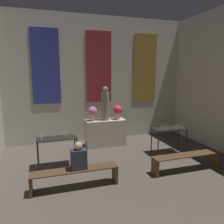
{
  "coord_description": "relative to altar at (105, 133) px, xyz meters",
  "views": [
    {
      "loc": [
        -2.17,
        3.47,
        2.65
      ],
      "look_at": [
        0.0,
        10.21,
        1.4
      ],
      "focal_mm": 35.0,
      "sensor_mm": 36.0,
      "label": 1
    }
  ],
  "objects": [
    {
      "name": "altar",
      "position": [
        0.0,
        0.0,
        0.0
      ],
      "size": [
        1.47,
        0.58,
        0.97
      ],
      "color": "#BCB29E",
      "rests_on": "ground_plane"
    },
    {
      "name": "flower_vase_right",
      "position": [
        0.48,
        0.0,
        0.8
      ],
      "size": [
        0.34,
        0.34,
        0.52
      ],
      "color": "beige",
      "rests_on": "altar"
    },
    {
      "name": "flower_vase_left",
      "position": [
        -0.48,
        0.0,
        0.8
      ],
      "size": [
        0.34,
        0.34,
        0.52
      ],
      "color": "beige",
      "rests_on": "altar"
    },
    {
      "name": "person_seated",
      "position": [
        -1.44,
        -2.77,
        0.25
      ],
      "size": [
        0.36,
        0.24,
        0.65
      ],
      "color": "#282D38",
      "rests_on": "pew_back_left"
    },
    {
      "name": "pew_back_left",
      "position": [
        -1.54,
        -2.77,
        -0.15
      ],
      "size": [
        2.02,
        0.36,
        0.46
      ],
      "color": "#4C331E",
      "rests_on": "ground_plane"
    },
    {
      "name": "candle_rack_right",
      "position": [
        1.84,
        -1.37,
        0.24
      ],
      "size": [
        1.12,
        0.51,
        1.04
      ],
      "color": "black",
      "rests_on": "ground_plane"
    },
    {
      "name": "pew_back_right",
      "position": [
        1.54,
        -2.77,
        -0.15
      ],
      "size": [
        2.02,
        0.36,
        0.46
      ],
      "color": "#4C331E",
      "rests_on": "ground_plane"
    },
    {
      "name": "wall_back",
      "position": [
        0.0,
        0.94,
        1.96
      ],
      "size": [
        7.35,
        0.16,
        4.84
      ],
      "color": "beige",
      "rests_on": "ground_plane"
    },
    {
      "name": "statue",
      "position": [
        0.0,
        -0.0,
        1.05
      ],
      "size": [
        0.3,
        0.3,
        1.23
      ],
      "color": "gray",
      "rests_on": "altar"
    },
    {
      "name": "candle_rack_left",
      "position": [
        -1.84,
        -1.37,
        0.24
      ],
      "size": [
        1.12,
        0.51,
        1.04
      ],
      "color": "black",
      "rests_on": "ground_plane"
    }
  ]
}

